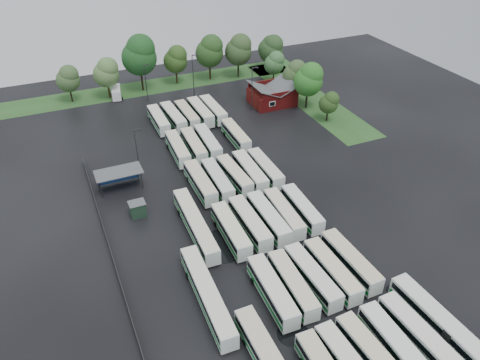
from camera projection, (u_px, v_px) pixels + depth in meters
name	position (u px, v px, depth m)	size (l,w,h in m)	color
ground	(259.00, 235.00, 73.61)	(160.00, 160.00, 0.00)	black
brick_building	(272.00, 96.00, 112.98)	(10.07, 8.60, 5.39)	maroon
wash_shed	(118.00, 173.00, 82.90)	(8.20, 4.20, 3.58)	#2D2D30
utility_hut	(138.00, 209.00, 77.03)	(2.70, 2.20, 2.62)	#162F1F
grass_strip_north	(160.00, 85.00, 123.40)	(80.00, 10.00, 0.01)	#285220
grass_strip_east	(307.00, 97.00, 117.38)	(10.00, 50.00, 0.01)	#285220
west_fence	(107.00, 239.00, 71.94)	(0.10, 50.00, 1.20)	#2D2D30
bus_r0c2	(372.00, 356.00, 53.56)	(2.93, 11.28, 3.11)	silver
bus_r0c3	(395.00, 346.00, 54.60)	(2.57, 11.55, 3.21)	silver
bus_r0c4	(417.00, 335.00, 55.90)	(3.00, 11.75, 3.24)	silver
bus_r1c0	(272.00, 291.00, 61.59)	(2.93, 11.81, 3.26)	silver
bus_r1c1	(292.00, 284.00, 62.63)	(2.94, 11.46, 3.16)	silver
bus_r1c2	(312.00, 277.00, 63.81)	(2.77, 11.51, 3.19)	silver
bus_r1c3	(332.00, 271.00, 64.74)	(2.54, 11.48, 3.19)	silver
bus_r1c4	(350.00, 261.00, 66.25)	(2.76, 11.67, 3.23)	silver
bus_r2c0	(231.00, 230.00, 71.84)	(2.79, 11.70, 3.24)	silver
bus_r2c1	(250.00, 223.00, 73.27)	(2.55, 11.79, 3.28)	silver
bus_r2c2	(268.00, 218.00, 74.29)	(2.60, 11.76, 3.27)	silver
bus_r2c3	(284.00, 213.00, 75.36)	(2.93, 11.41, 3.15)	silver
bus_r2c4	(302.00, 209.00, 76.46)	(2.83, 11.23, 3.10)	silver
bus_r3c0	(200.00, 182.00, 82.58)	(2.58, 11.75, 3.27)	silver
bus_r3c1	(217.00, 180.00, 83.28)	(2.73, 11.54, 3.20)	silver
bus_r3c2	(234.00, 175.00, 84.70)	(2.84, 11.24, 3.10)	silver
bus_r3c3	(250.00, 171.00, 85.54)	(2.78, 11.76, 3.26)	silver
bus_r3c4	(265.00, 168.00, 86.48)	(2.54, 11.39, 3.16)	silver
bus_r4c0	(178.00, 149.00, 92.53)	(2.92, 11.51, 3.18)	silver
bus_r4c1	(194.00, 145.00, 93.56)	(2.84, 11.45, 3.16)	silver
bus_r4c2	(208.00, 142.00, 94.63)	(2.98, 11.71, 3.23)	silver
bus_r4c4	(236.00, 135.00, 97.11)	(2.64, 11.32, 3.14)	silver
bus_r5c0	(159.00, 120.00, 102.89)	(2.52, 11.33, 3.15)	silver
bus_r5c1	(173.00, 117.00, 103.98)	(2.89, 11.75, 3.25)	silver
bus_r5c2	(187.00, 115.00, 105.16)	(2.51, 11.19, 3.11)	silver
bus_r5c3	(200.00, 112.00, 106.07)	(2.57, 11.75, 3.27)	silver
bus_r5c4	(213.00, 110.00, 107.01)	(2.60, 11.72, 3.26)	silver
artic_bus_west_b	(195.00, 225.00, 73.03)	(2.83, 16.98, 3.14)	silver
artic_bus_west_c	(207.00, 294.00, 61.17)	(2.87, 16.92, 3.13)	silver
artic_bus_east	(447.00, 330.00, 56.39)	(3.25, 17.50, 3.23)	silver
minibus	(116.00, 92.00, 116.22)	(3.04, 6.07, 2.53)	white
tree_north_0	(68.00, 78.00, 111.72)	(5.61, 5.61, 9.28)	black
tree_north_1	(107.00, 72.00, 113.24)	(6.23, 6.23, 10.31)	#3C2713
tree_north_2	(140.00, 55.00, 115.78)	(8.72, 8.72, 14.45)	black
tree_north_3	(176.00, 59.00, 121.08)	(6.18, 6.18, 10.23)	#332313
tree_north_4	(210.00, 51.00, 122.61)	(7.34, 7.34, 12.16)	#2F200F
tree_north_5	(239.00, 49.00, 124.10)	(7.16, 7.16, 11.85)	black
tree_north_6	(269.00, 47.00, 130.48)	(5.66, 5.66, 9.38)	#302319
tree_east_0	(329.00, 102.00, 103.76)	(4.34, 4.30, 7.13)	black
tree_east_1	(309.00, 79.00, 108.01)	(6.79, 6.79, 11.25)	black
tree_east_2	(295.00, 73.00, 114.27)	(5.68, 5.68, 9.41)	#362615
tree_east_3	(275.00, 63.00, 121.73)	(5.22, 5.22, 8.65)	#312116
tree_east_4	(272.00, 49.00, 126.63)	(6.52, 6.52, 10.80)	black
lamp_post_ne	(252.00, 86.00, 107.39)	(1.63, 0.32, 10.60)	#2D2D30
lamp_post_nw	(137.00, 149.00, 85.24)	(1.43, 0.28, 9.29)	#2D2D30
lamp_post_back_w	(146.00, 80.00, 112.07)	(1.45, 0.28, 9.39)	#2D2D30
lamp_post_back_e	(194.00, 73.00, 114.26)	(1.63, 0.32, 10.61)	#2D2D30
puddle_0	(293.00, 334.00, 58.12)	(4.14, 4.14, 0.01)	black
puddle_1	(381.00, 340.00, 57.31)	(3.01, 3.01, 0.01)	black
puddle_2	(222.00, 246.00, 71.50)	(7.90, 7.90, 0.01)	black
puddle_3	(295.00, 224.00, 75.86)	(3.78, 3.78, 0.01)	black
puddle_4	(395.00, 291.00, 63.96)	(2.39, 2.39, 0.01)	black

